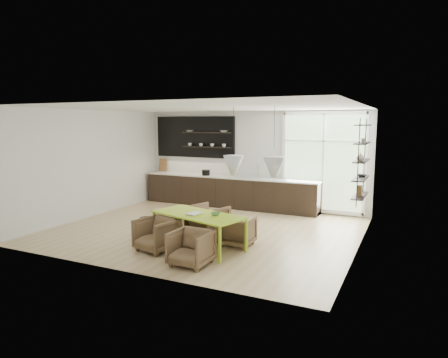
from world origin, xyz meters
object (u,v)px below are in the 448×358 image
(armchair_front_right, at_px, (191,248))
(armchair_back_right, at_px, (237,231))
(dining_table, at_px, (198,216))
(wire_stool, at_px, (147,225))
(armchair_front_left, at_px, (156,235))
(armchair_back_left, at_px, (207,221))

(armchair_front_right, bearing_deg, armchair_back_right, 79.74)
(dining_table, bearing_deg, armchair_front_right, -53.24)
(armchair_back_right, height_order, armchair_front_right, armchair_front_right)
(dining_table, bearing_deg, wire_stool, -171.30)
(dining_table, xyz_separation_m, armchair_front_left, (-0.67, -0.52, -0.33))
(dining_table, bearing_deg, armchair_back_left, 120.75)
(armchair_front_left, bearing_deg, dining_table, 50.98)
(armchair_front_left, distance_m, armchair_front_right, 1.13)
(armchair_back_left, xyz_separation_m, armchair_front_right, (0.60, -1.78, -0.04))
(armchair_back_right, xyz_separation_m, wire_stool, (-2.05, -0.33, -0.01))
(dining_table, relative_size, armchair_back_left, 2.67)
(dining_table, height_order, armchair_front_right, dining_table)
(armchair_back_right, bearing_deg, armchair_back_left, -19.67)
(dining_table, distance_m, armchair_back_right, 0.90)
(armchair_front_left, distance_m, wire_stool, 1.00)
(armchair_front_left, xyz_separation_m, wire_stool, (-0.72, 0.69, -0.04))
(armchair_back_left, relative_size, armchair_front_left, 1.09)
(armchair_front_right, bearing_deg, armchair_front_left, 158.91)
(armchair_back_right, bearing_deg, armchair_front_left, 38.61)
(armchair_back_right, distance_m, armchair_front_left, 1.67)
(armchair_back_right, height_order, wire_stool, armchair_back_right)
(armchair_back_left, relative_size, armchair_back_right, 1.18)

